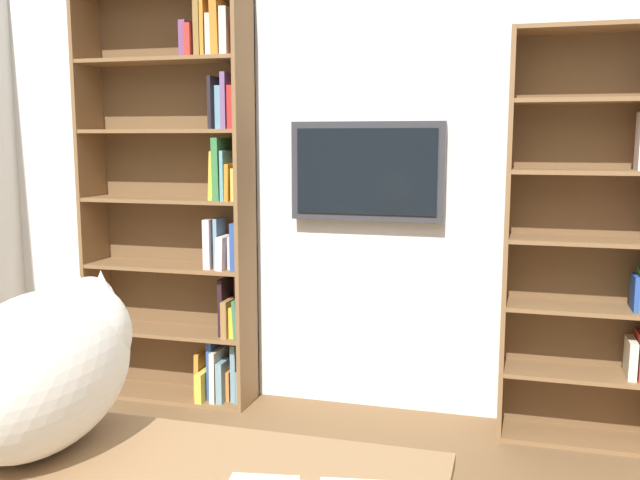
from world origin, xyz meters
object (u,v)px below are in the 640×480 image
bookshelf_left (629,239)px  cat (52,361)px  wall_mounted_tv (367,171)px  bookshelf_right (187,201)px

bookshelf_left → cat: (1.50, 2.18, -0.03)m
bookshelf_left → wall_mounted_tv: 1.30m
wall_mounted_tv → bookshelf_left: bearing=176.1°
bookshelf_right → cat: 2.31m
bookshelf_left → cat: size_ratio=2.82×
bookshelf_left → cat: bookshelf_left is taller
wall_mounted_tv → bookshelf_right: bearing=4.7°
bookshelf_left → cat: bearing=55.5°
bookshelf_right → wall_mounted_tv: bearing=-175.3°
bookshelf_right → cat: size_ratio=3.23×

